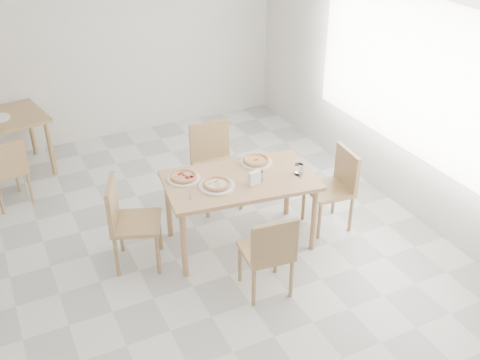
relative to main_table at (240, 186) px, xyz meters
name	(u,v)px	position (x,y,z in m)	size (l,w,h in m)	color
room	(416,78)	(1.91, -0.13, 0.84)	(7.28, 7.00, 7.00)	silver
main_table	(240,186)	(0.00, 0.00, 0.00)	(1.54, 1.00, 0.75)	tan
chair_south	(269,250)	(-0.12, -0.81, -0.18)	(0.46, 0.46, 0.84)	tan
chair_north	(214,159)	(0.09, 0.84, -0.12)	(0.48, 0.48, 0.93)	tan
chair_west	(127,218)	(-1.09, 0.16, -0.14)	(0.58, 0.58, 0.90)	tan
chair_east	(336,183)	(1.04, -0.14, -0.16)	(0.47, 0.47, 0.86)	tan
plate_margherita	(256,162)	(0.28, 0.21, 0.10)	(0.32, 0.32, 0.02)	white
plate_mushroom	(217,186)	(-0.26, -0.05, 0.10)	(0.34, 0.34, 0.02)	white
plate_pepperoni	(184,179)	(-0.49, 0.22, 0.10)	(0.32, 0.32, 0.02)	white
pizza_margherita	(256,160)	(0.28, 0.21, 0.12)	(0.34, 0.34, 0.03)	#EBAE6E
pizza_mushroom	(217,184)	(-0.26, -0.05, 0.12)	(0.29, 0.29, 0.03)	#EBAE6E
pizza_pepperoni	(184,177)	(-0.49, 0.22, 0.12)	(0.29, 0.29, 0.03)	#EBAE6E
tumbler_a	(299,169)	(0.55, -0.18, 0.14)	(0.08, 0.08, 0.11)	white
tumbler_b	(259,176)	(0.14, -0.11, 0.14)	(0.07, 0.07, 0.10)	white
napkin_holder	(255,178)	(0.07, -0.16, 0.16)	(0.14, 0.08, 0.14)	silver
fork_a	(300,174)	(0.56, -0.18, 0.09)	(0.01, 0.16, 0.01)	silver
fork_b	(190,195)	(-0.54, -0.07, 0.09)	(0.02, 0.18, 0.01)	silver
chair_back_s	(7,168)	(-1.99, 1.75, -0.19)	(0.50, 0.50, 0.81)	tan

